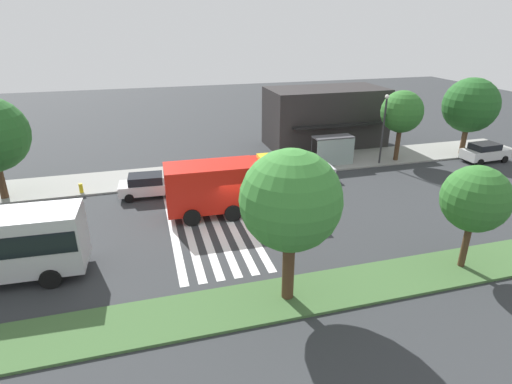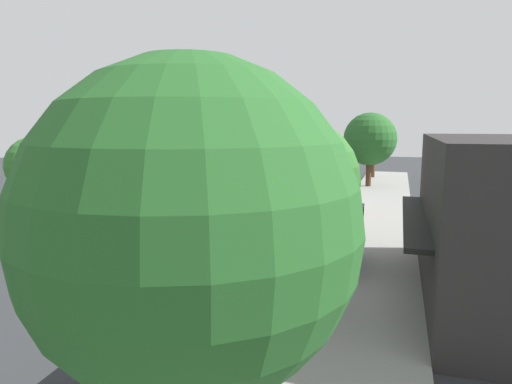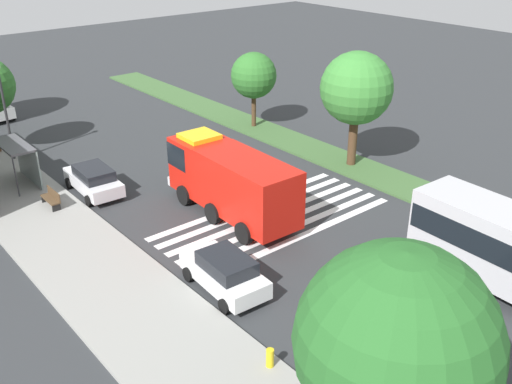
{
  "view_description": "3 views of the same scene",
  "coord_description": "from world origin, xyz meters",
  "px_view_note": "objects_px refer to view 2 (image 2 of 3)",
  "views": [
    {
      "loc": [
        -5.44,
        -23.14,
        11.92
      ],
      "look_at": [
        1.3,
        0.77,
        1.54
      ],
      "focal_mm": 28.88,
      "sensor_mm": 36.0,
      "label": 1
    },
    {
      "loc": [
        29.51,
        10.77,
        6.23
      ],
      "look_at": [
        -1.34,
        0.8,
        1.26
      ],
      "focal_mm": 31.25,
      "sensor_mm": 36.0,
      "label": 2
    },
    {
      "loc": [
        -21.92,
        17.75,
        14.18
      ],
      "look_at": [
        -1.48,
        0.74,
        1.57
      ],
      "focal_mm": 40.8,
      "sensor_mm": 36.0,
      "label": 3
    }
  ],
  "objects_px": {
    "parked_car_mid": "(297,226)",
    "sidewalk_tree_far_west": "(374,140)",
    "median_tree_west": "(133,141)",
    "transit_bus": "(258,165)",
    "fire_truck": "(258,184)",
    "bench_near_shelter": "(347,233)",
    "median_tree_far_west": "(233,132)",
    "street_lamp": "(299,198)",
    "sidewalk_tree_center": "(298,182)",
    "parked_car_west": "(331,193)",
    "bus_stop_shelter": "(336,225)",
    "fire_hydrant": "(358,190)",
    "median_tree_center": "(37,166)",
    "sidewalk_tree_west": "(370,139)",
    "sidewalk_tree_east": "(192,227)"
  },
  "relations": [
    {
      "from": "parked_car_mid",
      "to": "sidewalk_tree_far_west",
      "type": "height_order",
      "value": "sidewalk_tree_far_west"
    },
    {
      "from": "median_tree_west",
      "to": "transit_bus",
      "type": "bearing_deg",
      "value": 159.53
    },
    {
      "from": "sidewalk_tree_far_west",
      "to": "fire_truck",
      "type": "bearing_deg",
      "value": -15.74
    },
    {
      "from": "parked_car_mid",
      "to": "median_tree_west",
      "type": "xyz_separation_m",
      "value": [
        -6.6,
        -14.15,
        4.12
      ]
    },
    {
      "from": "bench_near_shelter",
      "to": "median_tree_far_west",
      "type": "distance_m",
      "value": 32.34
    },
    {
      "from": "street_lamp",
      "to": "median_tree_west",
      "type": "bearing_deg",
      "value": -132.17
    },
    {
      "from": "sidewalk_tree_center",
      "to": "median_tree_far_west",
      "type": "distance_m",
      "value": 40.78
    },
    {
      "from": "parked_car_west",
      "to": "bench_near_shelter",
      "type": "bearing_deg",
      "value": 15.62
    },
    {
      "from": "sidewalk_tree_center",
      "to": "bus_stop_shelter",
      "type": "bearing_deg",
      "value": 176.47
    },
    {
      "from": "median_tree_west",
      "to": "fire_hydrant",
      "type": "height_order",
      "value": "median_tree_west"
    },
    {
      "from": "parked_car_mid",
      "to": "transit_bus",
      "type": "bearing_deg",
      "value": -154.15
    },
    {
      "from": "parked_car_mid",
      "to": "sidewalk_tree_center",
      "type": "height_order",
      "value": "sidewalk_tree_center"
    },
    {
      "from": "median_tree_far_west",
      "to": "fire_hydrant",
      "type": "xyz_separation_m",
      "value": [
        10.51,
        15.85,
        -4.73
      ]
    },
    {
      "from": "transit_bus",
      "to": "median_tree_far_west",
      "type": "height_order",
      "value": "median_tree_far_west"
    },
    {
      "from": "street_lamp",
      "to": "median_tree_far_west",
      "type": "bearing_deg",
      "value": -155.76
    },
    {
      "from": "median_tree_west",
      "to": "median_tree_center",
      "type": "xyz_separation_m",
      "value": [
        9.59,
        0.0,
        -1.06
      ]
    },
    {
      "from": "street_lamp",
      "to": "fire_hydrant",
      "type": "xyz_separation_m",
      "value": [
        -24.92,
        -0.1,
        -3.22
      ]
    },
    {
      "from": "bus_stop_shelter",
      "to": "sidewalk_tree_far_west",
      "type": "xyz_separation_m",
      "value": [
        -33.76,
        -0.37,
        2.51
      ]
    },
    {
      "from": "sidewalk_tree_west",
      "to": "median_tree_far_west",
      "type": "height_order",
      "value": "sidewalk_tree_west"
    },
    {
      "from": "fire_truck",
      "to": "bus_stop_shelter",
      "type": "height_order",
      "value": "fire_truck"
    },
    {
      "from": "median_tree_center",
      "to": "fire_hydrant",
      "type": "relative_size",
      "value": 7.75
    },
    {
      "from": "sidewalk_tree_west",
      "to": "sidewalk_tree_center",
      "type": "bearing_deg",
      "value": 0.0
    },
    {
      "from": "parked_car_west",
      "to": "parked_car_mid",
      "type": "distance_m",
      "value": 12.25
    },
    {
      "from": "fire_truck",
      "to": "parked_car_mid",
      "type": "xyz_separation_m",
      "value": [
        6.81,
        4.35,
        -1.2
      ]
    },
    {
      "from": "parked_car_mid",
      "to": "sidewalk_tree_west",
      "type": "height_order",
      "value": "sidewalk_tree_west"
    },
    {
      "from": "bench_near_shelter",
      "to": "median_tree_center",
      "type": "height_order",
      "value": "median_tree_center"
    },
    {
      "from": "bench_near_shelter",
      "to": "sidewalk_tree_center",
      "type": "xyz_separation_m",
      "value": [
        10.07,
        -0.39,
        3.94
      ]
    },
    {
      "from": "bus_stop_shelter",
      "to": "bench_near_shelter",
      "type": "bearing_deg",
      "value": 179.8
    },
    {
      "from": "sidewalk_tree_west",
      "to": "parked_car_west",
      "type": "bearing_deg",
      "value": -12.35
    },
    {
      "from": "fire_truck",
      "to": "bench_near_shelter",
      "type": "height_order",
      "value": "fire_truck"
    },
    {
      "from": "median_tree_far_west",
      "to": "median_tree_west",
      "type": "height_order",
      "value": "median_tree_far_west"
    },
    {
      "from": "sidewalk_tree_far_west",
      "to": "sidewalk_tree_east",
      "type": "distance_m",
      "value": 47.01
    },
    {
      "from": "fire_truck",
      "to": "median_tree_center",
      "type": "height_order",
      "value": "median_tree_center"
    },
    {
      "from": "street_lamp",
      "to": "bench_near_shelter",
      "type": "bearing_deg",
      "value": 174.47
    },
    {
      "from": "median_tree_west",
      "to": "bench_near_shelter",
      "type": "bearing_deg",
      "value": 69.37
    },
    {
      "from": "parked_car_mid",
      "to": "sidewalk_tree_center",
      "type": "xyz_separation_m",
      "value": [
        9.78,
        2.2,
        3.69
      ]
    },
    {
      "from": "fire_truck",
      "to": "street_lamp",
      "type": "xyz_separation_m",
      "value": [
        14.66,
        6.15,
        1.69
      ]
    },
    {
      "from": "sidewalk_tree_center",
      "to": "fire_truck",
      "type": "bearing_deg",
      "value": -158.45
    },
    {
      "from": "sidewalk_tree_far_west",
      "to": "sidewalk_tree_west",
      "type": "relative_size",
      "value": 0.82
    },
    {
      "from": "transit_bus",
      "to": "fire_hydrant",
      "type": "distance_m",
      "value": 11.3
    },
    {
      "from": "bus_stop_shelter",
      "to": "sidewalk_tree_east",
      "type": "height_order",
      "value": "sidewalk_tree_east"
    },
    {
      "from": "bench_near_shelter",
      "to": "parked_car_west",
      "type": "bearing_deg",
      "value": -167.8
    },
    {
      "from": "parked_car_west",
      "to": "sidewalk_tree_east",
      "type": "relative_size",
      "value": 0.62
    },
    {
      "from": "bus_stop_shelter",
      "to": "bench_near_shelter",
      "type": "relative_size",
      "value": 2.19
    },
    {
      "from": "transit_bus",
      "to": "bus_stop_shelter",
      "type": "bearing_deg",
      "value": -152.67
    },
    {
      "from": "bus_stop_shelter",
      "to": "median_tree_west",
      "type": "relative_size",
      "value": 0.5
    },
    {
      "from": "sidewalk_tree_east",
      "to": "sidewalk_tree_west",
      "type": "bearing_deg",
      "value": -180.0
    },
    {
      "from": "median_tree_west",
      "to": "sidewalk_tree_center",
      "type": "bearing_deg",
      "value": 44.96
    },
    {
      "from": "fire_truck",
      "to": "bus_stop_shelter",
      "type": "relative_size",
      "value": 2.44
    },
    {
      "from": "transit_bus",
      "to": "street_lamp",
      "type": "relative_size",
      "value": 1.74
    }
  ]
}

